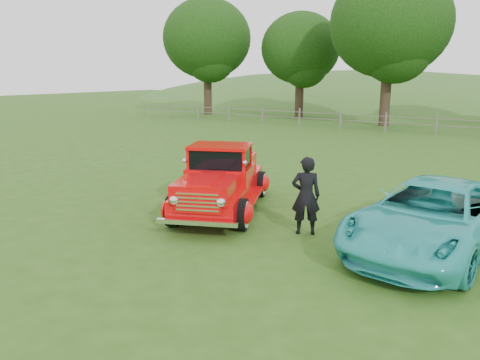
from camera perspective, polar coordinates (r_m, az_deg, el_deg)
The scene contains 9 objects.
ground at distance 10.07m, azimuth -2.18°, elevation -7.92°, with size 140.00×140.00×0.00m, color #2A5215.
distant_hills at distance 68.29m, azimuth 25.04°, elevation 4.84°, with size 116.00×60.00×18.00m.
fence_line at distance 30.31m, azimuth 22.81°, elevation 6.25°, with size 48.00×0.12×1.20m.
tree_far_west at distance 42.31m, azimuth -4.04°, elevation 16.79°, with size 7.60×7.60×9.93m.
tree_mid_west at distance 39.76m, azimuth 7.40°, elevation 15.62°, with size 6.40×6.40×8.46m.
tree_near_west at distance 34.16m, azimuth 17.86°, elevation 17.70°, with size 8.00×8.00×10.42m.
red_pickup at distance 12.34m, azimuth -2.33°, elevation -0.14°, with size 3.58×5.27×1.78m.
teal_sedan at distance 10.34m, azimuth 22.41°, elevation -4.17°, with size 2.37×5.13×1.43m, color #2DB5B1.
man at distance 10.59m, azimuth 8.03°, elevation -1.91°, with size 0.65×0.43×1.79m, color black.
Camera 1 is at (5.47, -7.66, 3.57)m, focal length 35.00 mm.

